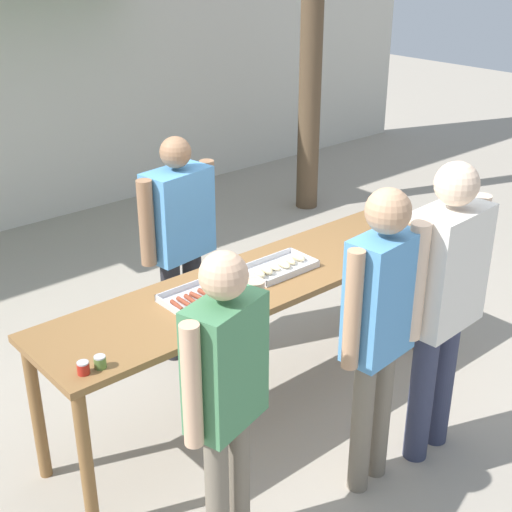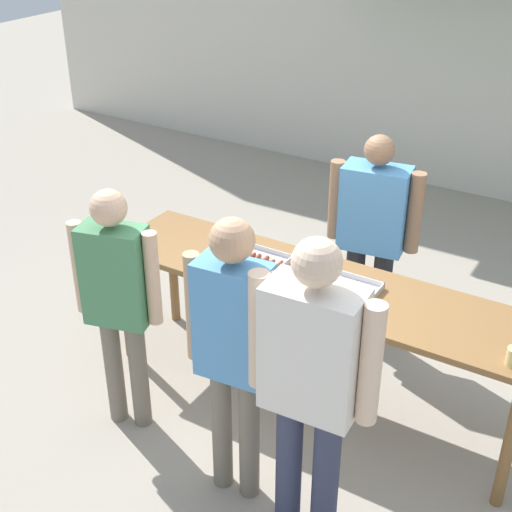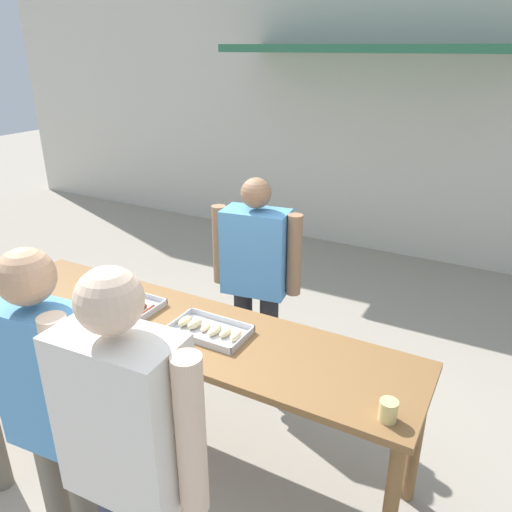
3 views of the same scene
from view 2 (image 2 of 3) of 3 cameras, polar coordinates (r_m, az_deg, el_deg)
The scene contains 10 objects.
ground_plane at distance 4.98m, azimuth 4.28°, elevation -11.04°, with size 24.00×24.00×0.00m, color #A39989.
serving_table at distance 4.50m, azimuth 4.65°, elevation -3.08°, with size 2.82×0.68×0.92m.
food_tray_sausages at distance 4.62m, azimuth 0.00°, elevation -0.39°, with size 0.39×0.30×0.04m.
food_tray_buns at distance 4.37m, azimuth 6.86°, elevation -2.36°, with size 0.44×0.27×0.06m.
condiment_jar_mustard at distance 4.90m, azimuth -9.97°, elevation 1.20°, with size 0.06×0.06×0.06m.
condiment_jar_ketchup at distance 4.84m, azimuth -9.25°, elevation 0.92°, with size 0.06×0.06×0.06m.
person_server_behind_table at distance 5.10m, azimuth 9.33°, elevation 2.44°, with size 0.66×0.31×1.62m.
person_customer_holding_hotdog at distance 4.27m, azimuth -11.01°, elevation -2.85°, with size 0.54×0.30×1.63m.
person_customer_with_cup at distance 3.46m, azimuth 4.47°, elevation -9.34°, with size 0.68×0.28×1.78m.
person_customer_waiting_in_line at distance 3.68m, azimuth -1.79°, elevation -6.66°, with size 0.55×0.24×1.74m.
Camera 2 is at (1.67, -3.44, 3.19)m, focal length 50.00 mm.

